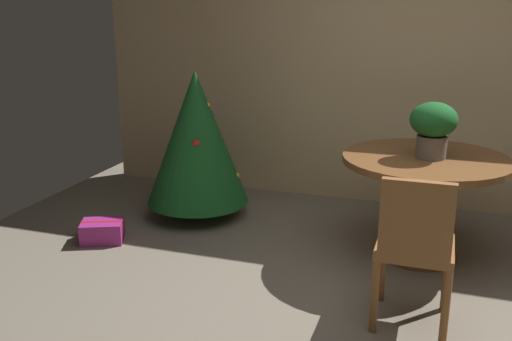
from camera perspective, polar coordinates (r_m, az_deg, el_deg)
name	(u,v)px	position (r m, az deg, el deg)	size (l,w,h in m)	color
ground_plane	(381,323)	(3.48, 12.42, -14.73)	(6.60, 6.60, 0.00)	#756B5B
back_wall_panel	(420,62)	(5.21, 16.12, 10.44)	(6.00, 0.10, 2.60)	tan
round_dining_table	(424,184)	(4.18, 16.56, -1.32)	(1.16, 1.16, 0.75)	brown
flower_vase	(433,125)	(4.06, 17.37, 4.37)	(0.32, 0.32, 0.39)	#665B51
wooden_chair_near	(415,244)	(3.25, 15.69, -7.10)	(0.42, 0.42, 0.91)	brown
holiday_tree	(197,138)	(4.81, -6.00, 3.32)	(0.87, 0.87, 1.27)	brown
gift_box_purple	(102,231)	(4.59, -15.19, -5.93)	(0.38, 0.34, 0.16)	#9E287A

